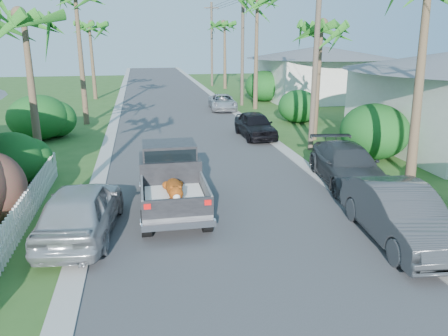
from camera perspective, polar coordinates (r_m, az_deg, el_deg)
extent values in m
plane|color=#2D551F|center=(8.99, 8.31, -19.93)|extent=(120.00, 120.00, 0.00)
cube|color=#38383A|center=(32.31, -6.23, 7.13)|extent=(8.00, 100.00, 0.02)
cube|color=#A5A39E|center=(32.26, -13.91, 6.76)|extent=(0.60, 100.00, 0.06)
cube|color=#A5A39E|center=(32.93, 1.31, 7.43)|extent=(0.60, 100.00, 0.06)
cylinder|color=black|center=(12.40, -10.11, -7.13)|extent=(0.28, 0.76, 0.76)
cylinder|color=black|center=(12.51, -2.26, -6.64)|extent=(0.28, 0.76, 0.76)
cylinder|color=black|center=(15.43, -10.35, -2.31)|extent=(0.28, 0.76, 0.76)
cylinder|color=black|center=(15.52, -4.07, -1.95)|extent=(0.28, 0.76, 0.76)
cube|color=gray|center=(12.93, -6.44, -4.79)|extent=(1.90, 2.40, 0.24)
cube|color=gray|center=(12.77, -10.62, -3.44)|extent=(0.06, 2.40, 0.55)
cube|color=gray|center=(12.89, -2.42, -2.96)|extent=(0.06, 2.40, 0.55)
cube|color=black|center=(11.72, -6.03, -5.22)|extent=(1.92, 0.08, 0.52)
cube|color=silver|center=(11.74, -5.90, -7.45)|extent=(1.98, 0.18, 0.18)
cube|color=red|center=(11.60, -9.98, -4.99)|extent=(0.18, 0.05, 0.14)
cube|color=red|center=(11.71, -2.12, -4.51)|extent=(0.18, 0.05, 0.14)
cube|color=black|center=(14.54, -7.09, -0.57)|extent=(1.94, 1.65, 1.10)
cube|color=black|center=(14.34, -7.19, 2.21)|extent=(1.70, 1.35, 0.55)
cube|color=black|center=(13.70, -7.00, 1.40)|extent=(1.60, 0.05, 0.45)
cube|color=black|center=(15.77, -7.39, 0.23)|extent=(1.94, 1.20, 0.80)
cube|color=white|center=(12.86, -6.47, -3.96)|extent=(1.70, 2.10, 0.16)
ellipsoid|color=orange|center=(12.85, -6.55, -2.55)|extent=(0.48, 1.25, 0.43)
sphere|color=orange|center=(12.12, -6.28, -3.35)|extent=(0.40, 0.40, 0.40)
ellipsoid|color=white|center=(12.89, -6.54, -2.97)|extent=(0.32, 0.86, 0.18)
imported|color=#333639|center=(12.69, 21.98, -5.67)|extent=(2.04, 4.80, 1.54)
imported|color=#313336|center=(17.03, 15.79, 0.33)|extent=(2.65, 5.17, 1.43)
imported|color=black|center=(24.17, 4.10, 5.60)|extent=(1.75, 4.12, 1.39)
imported|color=#B6B7BE|center=(33.54, -0.18, 8.55)|extent=(2.19, 4.26, 1.15)
imported|color=#ACAFB3|center=(12.71, -18.15, -5.21)|extent=(2.29, 4.71, 1.55)
cone|color=brown|center=(19.38, -23.75, 8.69)|extent=(0.36, 0.61, 6.21)
cone|color=brown|center=(29.01, -18.18, 13.27)|extent=(0.36, 0.36, 8.00)
cone|color=brown|center=(41.01, -16.81, 13.11)|extent=(0.36, 0.75, 6.51)
cone|color=brown|center=(15.61, 24.07, 9.45)|extent=(0.36, 0.73, 7.51)
cone|color=brown|center=(23.72, 12.09, 10.70)|extent=(0.36, 0.54, 6.01)
cone|color=brown|center=(33.94, 4.23, 14.58)|extent=(0.36, 0.36, 8.20)
cone|color=brown|center=(47.67, 0.11, 14.38)|extent=(0.36, 0.63, 6.81)
ellipsoid|color=#154A1B|center=(17.99, -26.15, 1.02)|extent=(2.40, 2.64, 2.00)
ellipsoid|color=#154A1B|center=(25.70, -23.09, 6.12)|extent=(3.20, 3.52, 2.40)
ellipsoid|color=#154A1B|center=(20.96, 19.03, 4.55)|extent=(3.00, 3.30, 2.50)
ellipsoid|color=#154A1B|center=(28.91, 9.71, 7.95)|extent=(2.60, 2.86, 2.10)
ellipsoid|color=#154A1B|center=(38.46, 5.22, 10.62)|extent=(3.20, 3.52, 2.60)
cube|color=white|center=(13.63, -24.87, -5.70)|extent=(0.10, 11.00, 1.00)
cube|color=silver|center=(40.07, 12.27, 11.28)|extent=(9.00, 8.00, 3.60)
cone|color=#595B60|center=(39.94, 12.48, 14.56)|extent=(6.48, 6.48, 1.00)
cylinder|color=brown|center=(21.39, 11.90, 14.13)|extent=(0.26, 0.26, 9.00)
cylinder|color=brown|center=(35.72, 2.43, 15.36)|extent=(0.26, 0.26, 9.00)
cylinder|color=brown|center=(50.44, -1.61, 15.75)|extent=(0.26, 0.26, 9.00)
cube|color=brown|center=(50.52, -1.64, 20.18)|extent=(1.60, 0.10, 0.10)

